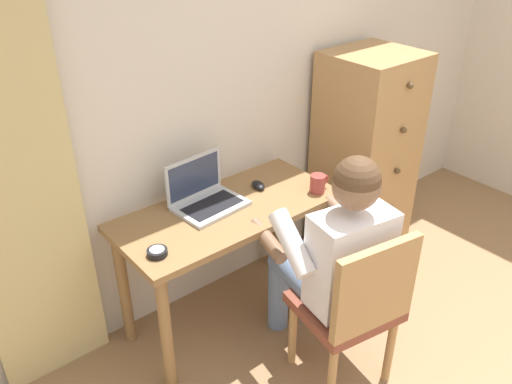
# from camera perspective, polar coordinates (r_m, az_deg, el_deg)

# --- Properties ---
(wall_back) EXTENTS (4.80, 0.05, 2.50)m
(wall_back) POSITION_cam_1_polar(r_m,az_deg,el_deg) (2.85, -1.59, 12.70)
(wall_back) COLOR beige
(wall_back) RESTS_ON ground_plane
(curtain_panel) EXTENTS (0.50, 0.03, 2.25)m
(curtain_panel) POSITION_cam_1_polar(r_m,az_deg,el_deg) (2.34, -24.91, 2.62)
(curtain_panel) COLOR #CCB77A
(curtain_panel) RESTS_ON ground_plane
(desk) EXTENTS (1.14, 0.53, 0.71)m
(desk) POSITION_cam_1_polar(r_m,az_deg,el_deg) (2.69, -3.00, -3.92)
(desk) COLOR olive
(desk) RESTS_ON ground_plane
(dresser) EXTENTS (0.51, 0.51, 1.30)m
(dresser) POSITION_cam_1_polar(r_m,az_deg,el_deg) (3.36, 11.63, 3.75)
(dresser) COLOR tan
(dresser) RESTS_ON ground_plane
(chair) EXTENTS (0.48, 0.47, 0.86)m
(chair) POSITION_cam_1_polar(r_m,az_deg,el_deg) (2.45, 10.63, -11.88)
(chair) COLOR brown
(chair) RESTS_ON ground_plane
(person_seated) EXTENTS (0.59, 0.63, 1.18)m
(person_seated) POSITION_cam_1_polar(r_m,az_deg,el_deg) (2.44, 8.29, -6.32)
(person_seated) COLOR #6B84AD
(person_seated) RESTS_ON ground_plane
(laptop) EXTENTS (0.36, 0.28, 0.24)m
(laptop) POSITION_cam_1_polar(r_m,az_deg,el_deg) (2.64, -5.53, -0.41)
(laptop) COLOR #B7BABF
(laptop) RESTS_ON desk
(computer_mouse) EXTENTS (0.08, 0.11, 0.03)m
(computer_mouse) POSITION_cam_1_polar(r_m,az_deg,el_deg) (2.80, 0.24, 0.76)
(computer_mouse) COLOR black
(computer_mouse) RESTS_ON desk
(desk_clock) EXTENTS (0.09, 0.09, 0.03)m
(desk_clock) POSITION_cam_1_polar(r_m,az_deg,el_deg) (2.33, -10.61, -6.40)
(desk_clock) COLOR black
(desk_clock) RESTS_ON desk
(coffee_mug) EXTENTS (0.12, 0.08, 0.09)m
(coffee_mug) POSITION_cam_1_polar(r_m,az_deg,el_deg) (2.77, 6.71, 0.94)
(coffee_mug) COLOR #9E3D38
(coffee_mug) RESTS_ON desk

